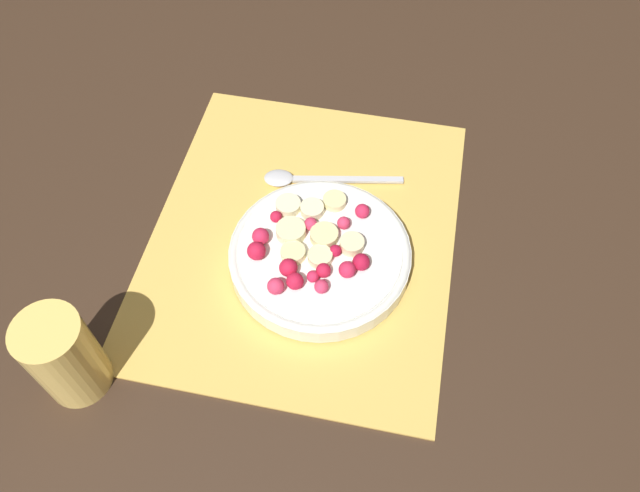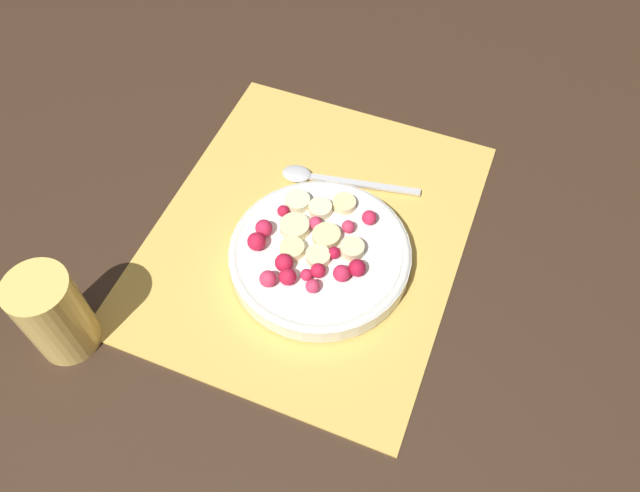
{
  "view_description": "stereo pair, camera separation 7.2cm",
  "coord_description": "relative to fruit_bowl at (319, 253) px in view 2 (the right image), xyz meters",
  "views": [
    {
      "loc": [
        0.44,
        0.11,
        0.64
      ],
      "look_at": [
        0.04,
        0.03,
        0.04
      ],
      "focal_mm": 35.0,
      "sensor_mm": 36.0,
      "label": 1
    },
    {
      "loc": [
        0.42,
        0.18,
        0.64
      ],
      "look_at": [
        0.04,
        0.03,
        0.04
      ],
      "focal_mm": 35.0,
      "sensor_mm": 36.0,
      "label": 2
    }
  ],
  "objects": [
    {
      "name": "ground_plane",
      "position": [
        -0.04,
        -0.03,
        -0.02
      ],
      "size": [
        3.0,
        3.0,
        0.0
      ],
      "primitive_type": "plane",
      "color": "#382619"
    },
    {
      "name": "placemat",
      "position": [
        -0.04,
        -0.03,
        -0.02
      ],
      "size": [
        0.45,
        0.37,
        0.01
      ],
      "color": "#E0B251",
      "rests_on": "ground_plane"
    },
    {
      "name": "fruit_bowl",
      "position": [
        0.0,
        0.0,
        0.0
      ],
      "size": [
        0.22,
        0.22,
        0.05
      ],
      "color": "silver",
      "rests_on": "placemat"
    },
    {
      "name": "spoon",
      "position": [
        -0.12,
        -0.04,
        -0.01
      ],
      "size": [
        0.05,
        0.18,
        0.01
      ],
      "rotation": [
        0.0,
        0.0,
        4.9
      ],
      "color": "silver",
      "rests_on": "placemat"
    },
    {
      "name": "drinking_glass",
      "position": [
        0.19,
        -0.22,
        0.03
      ],
      "size": [
        0.07,
        0.07,
        0.11
      ],
      "color": "#F4CC66",
      "rests_on": "ground_plane"
    }
  ]
}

